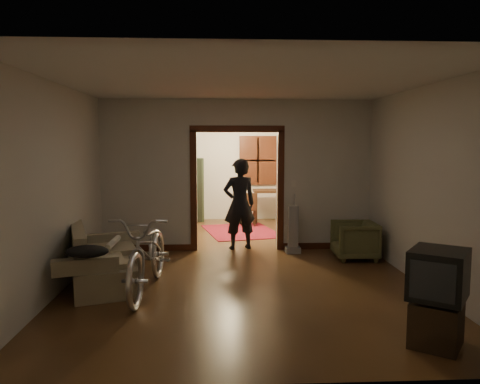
{
  "coord_description": "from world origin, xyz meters",
  "views": [
    {
      "loc": [
        -0.39,
        -7.94,
        2.01
      ],
      "look_at": [
        0.0,
        -0.3,
        1.2
      ],
      "focal_mm": 35.0,
      "sensor_mm": 36.0,
      "label": 1
    }
  ],
  "objects": [
    {
      "name": "door_casing",
      "position": [
        0.0,
        0.75,
        1.1
      ],
      "size": [
        1.74,
        0.2,
        2.32
      ],
      "primitive_type": "cube",
      "color": "#3B190D",
      "rests_on": "floor"
    },
    {
      "name": "sofa",
      "position": [
        -2.03,
        -1.32,
        0.41
      ],
      "size": [
        1.32,
        1.95,
        0.82
      ],
      "primitive_type": "cube",
      "rotation": [
        0.0,
        0.0,
        0.32
      ],
      "color": "#736A4C",
      "rests_on": "floor"
    },
    {
      "name": "globe",
      "position": [
        -1.13,
        3.98,
        1.94
      ],
      "size": [
        0.29,
        0.29,
        0.29
      ],
      "primitive_type": "sphere",
      "color": "#1E5972",
      "rests_on": "locker"
    },
    {
      "name": "armchair",
      "position": [
        2.0,
        -0.1,
        0.33
      ],
      "size": [
        0.74,
        0.72,
        0.66
      ],
      "primitive_type": "imported",
      "rotation": [
        0.0,
        0.0,
        -1.6
      ],
      "color": "brown",
      "rests_on": "floor"
    },
    {
      "name": "locker",
      "position": [
        -1.13,
        3.98,
        0.81
      ],
      "size": [
        0.87,
        0.57,
        1.62
      ],
      "primitive_type": "cube",
      "rotation": [
        0.0,
        0.0,
        0.16
      ],
      "color": "black",
      "rests_on": "floor"
    },
    {
      "name": "far_window",
      "position": [
        0.7,
        4.21,
        1.55
      ],
      "size": [
        0.98,
        0.06,
        1.28
      ],
      "primitive_type": "cube",
      "color": "black",
      "rests_on": "wall_back"
    },
    {
      "name": "jacket",
      "position": [
        -1.98,
        -2.23,
        0.68
      ],
      "size": [
        0.52,
        0.39,
        0.15
      ],
      "primitive_type": "ellipsoid",
      "color": "black",
      "rests_on": "sofa"
    },
    {
      "name": "person",
      "position": [
        0.05,
        0.79,
        0.86
      ],
      "size": [
        0.71,
        0.56,
        1.71
      ],
      "primitive_type": "imported",
      "rotation": [
        0.0,
        0.0,
        3.41
      ],
      "color": "black",
      "rests_on": "floor"
    },
    {
      "name": "wall_left",
      "position": [
        -2.5,
        0.0,
        1.4
      ],
      "size": [
        0.02,
        8.5,
        2.8
      ],
      "primitive_type": "cube",
      "color": "beige",
      "rests_on": "floor"
    },
    {
      "name": "bicycle",
      "position": [
        -1.3,
        -1.73,
        0.54
      ],
      "size": [
        0.87,
        2.11,
        1.09
      ],
      "primitive_type": "imported",
      "rotation": [
        0.0,
        0.0,
        -0.07
      ],
      "color": "silver",
      "rests_on": "floor"
    },
    {
      "name": "rolled_paper",
      "position": [
        -1.93,
        -1.02,
        0.53
      ],
      "size": [
        0.09,
        0.73,
        0.09
      ],
      "primitive_type": "cylinder",
      "rotation": [
        1.57,
        0.0,
        0.0
      ],
      "color": "beige",
      "rests_on": "sofa"
    },
    {
      "name": "chandelier",
      "position": [
        0.0,
        2.5,
        2.35
      ],
      "size": [
        0.24,
        0.24,
        0.24
      ],
      "primitive_type": "sphere",
      "color": "#FFE0A5",
      "rests_on": "ceiling"
    },
    {
      "name": "desk",
      "position": [
        1.09,
        3.68,
        0.41
      ],
      "size": [
        1.24,
        0.94,
        0.82
      ],
      "primitive_type": "cube",
      "rotation": [
        0.0,
        0.0,
        0.32
      ],
      "color": "black",
      "rests_on": "floor"
    },
    {
      "name": "desk_chair",
      "position": [
        0.37,
        3.23,
        0.41
      ],
      "size": [
        0.39,
        0.39,
        0.82
      ],
      "primitive_type": "cube",
      "rotation": [
        0.0,
        0.0,
        -0.08
      ],
      "color": "black",
      "rests_on": "floor"
    },
    {
      "name": "partition_wall",
      "position": [
        0.0,
        0.75,
        1.4
      ],
      "size": [
        5.0,
        0.14,
        2.8
      ],
      "primitive_type": "cube",
      "color": "beige",
      "rests_on": "floor"
    },
    {
      "name": "tv_stand",
      "position": [
        1.78,
        -3.58,
        0.23
      ],
      "size": [
        0.66,
        0.67,
        0.45
      ],
      "primitive_type": "cube",
      "rotation": [
        0.0,
        0.0,
        0.94
      ],
      "color": "black",
      "rests_on": "floor"
    },
    {
      "name": "vacuum",
      "position": [
        1.01,
        0.4,
        0.44
      ],
      "size": [
        0.32,
        0.28,
        0.87
      ],
      "primitive_type": "cube",
      "rotation": [
        0.0,
        0.0,
        0.3
      ],
      "color": "gray",
      "rests_on": "floor"
    },
    {
      "name": "wall_back",
      "position": [
        0.0,
        4.25,
        1.4
      ],
      "size": [
        5.0,
        0.02,
        2.8
      ],
      "primitive_type": "cube",
      "color": "beige",
      "rests_on": "floor"
    },
    {
      "name": "floor",
      "position": [
        0.0,
        0.0,
        0.0
      ],
      "size": [
        5.0,
        8.5,
        0.01
      ],
      "primitive_type": "cube",
      "color": "#3B2413",
      "rests_on": "ground"
    },
    {
      "name": "ceiling",
      "position": [
        0.0,
        0.0,
        2.8
      ],
      "size": [
        5.0,
        8.5,
        0.01
      ],
      "primitive_type": "cube",
      "color": "white",
      "rests_on": "floor"
    },
    {
      "name": "oriental_rug",
      "position": [
        0.16,
        2.5,
        0.01
      ],
      "size": [
        1.86,
        2.21,
        0.01
      ],
      "primitive_type": "cube",
      "rotation": [
        0.0,
        0.0,
        0.22
      ],
      "color": "maroon",
      "rests_on": "floor"
    },
    {
      "name": "crt_tv",
      "position": [
        1.78,
        -3.58,
        0.73
      ],
      "size": [
        0.74,
        0.75,
        0.48
      ],
      "primitive_type": "cube",
      "rotation": [
        0.0,
        0.0,
        0.94
      ],
      "color": "black",
      "rests_on": "tv_stand"
    },
    {
      "name": "light_switch",
      "position": [
        1.05,
        0.68,
        1.25
      ],
      "size": [
        0.08,
        0.01,
        0.12
      ],
      "primitive_type": "cube",
      "color": "silver",
      "rests_on": "partition_wall"
    },
    {
      "name": "wall_right",
      "position": [
        2.5,
        0.0,
        1.4
      ],
      "size": [
        0.02,
        8.5,
        2.8
      ],
      "primitive_type": "cube",
      "color": "beige",
      "rests_on": "floor"
    }
  ]
}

